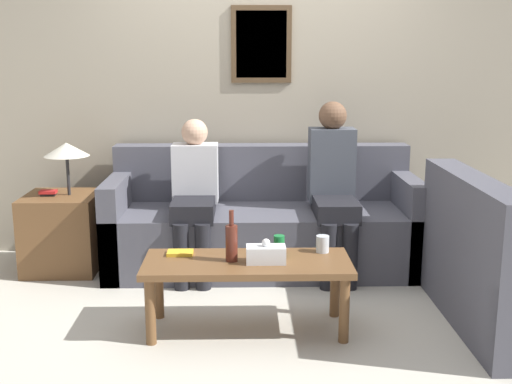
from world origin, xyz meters
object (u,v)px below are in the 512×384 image
(coffee_table, at_px, (247,270))
(wine_bottle, at_px, (232,242))
(person_right, at_px, (333,182))
(couch_main, at_px, (263,226))
(person_left, at_px, (194,191))
(drinking_glass, at_px, (323,244))

(coffee_table, distance_m, wine_bottle, 0.20)
(coffee_table, height_order, person_right, person_right)
(couch_main, distance_m, person_right, 0.66)
(coffee_table, relative_size, person_left, 1.06)
(couch_main, distance_m, drinking_glass, 1.09)
(drinking_glass, xyz_separation_m, person_left, (-0.85, 0.86, 0.15))
(wine_bottle, bearing_deg, coffee_table, 2.16)
(person_left, relative_size, person_right, 0.90)
(drinking_glass, height_order, person_right, person_right)
(wine_bottle, bearing_deg, couch_main, 79.44)
(person_left, bearing_deg, wine_bottle, -74.13)
(person_right, bearing_deg, drinking_glass, -101.94)
(person_left, bearing_deg, drinking_glass, -45.44)
(coffee_table, xyz_separation_m, person_left, (-0.38, 1.02, 0.26))
(wine_bottle, relative_size, person_left, 0.27)
(coffee_table, bearing_deg, person_left, 110.55)
(coffee_table, xyz_separation_m, drinking_glass, (0.47, 0.16, 0.11))
(coffee_table, bearing_deg, drinking_glass, 18.70)
(couch_main, xyz_separation_m, person_left, (-0.51, -0.16, 0.31))
(coffee_table, xyz_separation_m, person_right, (0.65, 1.03, 0.32))
(couch_main, height_order, wine_bottle, couch_main)
(drinking_glass, bearing_deg, coffee_table, -161.30)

